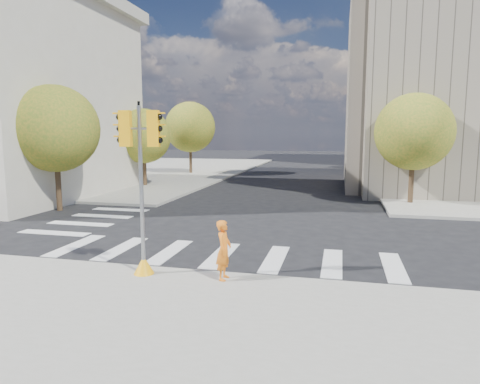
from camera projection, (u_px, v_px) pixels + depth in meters
The scene contains 12 objects.
ground at pixel (238, 241), 15.98m from camera, with size 160.00×160.00×0.00m, color black.
sidewalk_far_left at pixel (113, 170), 45.58m from camera, with size 28.00×40.00×0.15m, color gray.
tree_lw_near at pixel (55, 129), 21.64m from camera, with size 4.40×4.40×6.41m.
tree_lw_mid at pixel (144, 136), 31.34m from camera, with size 4.00×4.00×5.77m.
tree_lw_far at pixel (190, 127), 40.88m from camera, with size 4.80×4.80×6.95m.
tree_re_near at pixel (414, 132), 23.35m from camera, with size 4.20×4.20×6.16m.
tree_re_mid at pixel (390, 128), 34.88m from camera, with size 4.60×4.60×6.66m.
tree_re_far at pixel (378, 134), 46.51m from camera, with size 4.00×4.00×5.88m.
lamp_near at pixel (412, 124), 27.02m from camera, with size 0.35×0.18×8.11m.
lamp_far at pixel (389, 127), 40.51m from camera, with size 0.35×0.18×8.11m.
traffic_signal at pixel (142, 203), 11.53m from camera, with size 1.08×0.56×4.68m.
photographer at pixel (224, 250), 11.24m from camera, with size 0.58×0.38×1.59m, color orange.
Camera 1 is at (3.66, -15.14, 4.01)m, focal length 32.00 mm.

